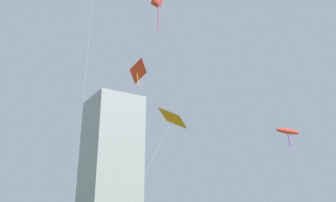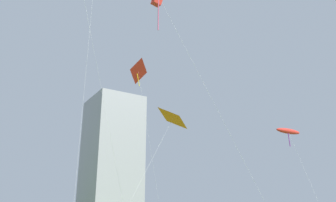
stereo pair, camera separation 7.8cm
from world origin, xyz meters
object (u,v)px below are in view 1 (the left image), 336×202
kite_flying_2 (288,131)px  kite_flying_5 (173,118)px  distant_highrise_1 (111,161)px  kite_flying_0 (138,72)px

kite_flying_2 → kite_flying_5: bearing=-164.1°
kite_flying_5 → distant_highrise_1: (46.01, 117.35, 17.25)m
kite_flying_0 → kite_flying_5: 27.68m
kite_flying_2 → distant_highrise_1: (23.30, 110.89, 13.86)m
kite_flying_0 → distant_highrise_1: distant_highrise_1 is taller
kite_flying_5 → kite_flying_0: bearing=69.6°
kite_flying_0 → distant_highrise_1: (37.77, 95.19, 2.87)m
kite_flying_2 → distant_highrise_1: size_ratio=0.26×
kite_flying_0 → kite_flying_2: size_ratio=1.85×
kite_flying_2 → distant_highrise_1: distant_highrise_1 is taller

